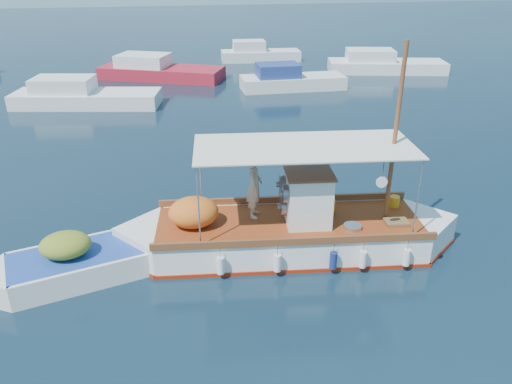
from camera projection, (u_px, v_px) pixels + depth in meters
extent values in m
plane|color=black|center=(274.00, 245.00, 14.50)|extent=(160.00, 160.00, 0.00)
cube|color=white|center=(289.00, 238.00, 14.19)|extent=(7.57, 3.24, 1.08)
cube|color=white|center=(158.00, 244.00, 13.93)|extent=(2.44, 2.44, 1.08)
cube|color=white|center=(414.00, 233.00, 14.46)|extent=(2.44, 2.44, 1.08)
cube|color=maroon|center=(288.00, 248.00, 14.33)|extent=(7.68, 3.33, 0.18)
cube|color=maroon|center=(289.00, 222.00, 13.97)|extent=(7.55, 3.05, 0.06)
cube|color=brown|center=(284.00, 199.00, 15.03)|extent=(7.41, 0.92, 0.20)
cube|color=brown|center=(296.00, 241.00, 12.81)|extent=(7.41, 0.92, 0.20)
cube|color=white|center=(308.00, 198.00, 13.69)|extent=(1.31, 1.39, 1.47)
cube|color=brown|center=(309.00, 172.00, 13.36)|extent=(1.42, 1.50, 0.06)
cylinder|color=slate|center=(286.00, 194.00, 13.23)|extent=(0.27, 0.51, 0.49)
cylinder|color=slate|center=(283.00, 184.00, 13.80)|extent=(0.27, 0.51, 0.49)
cylinder|color=slate|center=(284.00, 206.00, 13.74)|extent=(0.27, 0.51, 0.49)
cylinder|color=brown|center=(395.00, 136.00, 13.11)|extent=(0.13, 0.13, 4.90)
cylinder|color=brown|center=(365.00, 151.00, 13.23)|extent=(1.76, 0.27, 0.08)
cylinder|color=silver|center=(200.00, 173.00, 14.29)|extent=(0.05, 0.05, 2.20)
cylinder|color=silver|center=(199.00, 207.00, 12.35)|extent=(0.05, 0.05, 2.20)
cylinder|color=silver|center=(391.00, 167.00, 14.69)|extent=(0.05, 0.05, 2.20)
cylinder|color=silver|center=(418.00, 199.00, 12.75)|extent=(0.05, 0.05, 2.20)
cube|color=silver|center=(305.00, 147.00, 13.04)|extent=(6.00, 2.97, 0.04)
ellipsoid|color=orange|center=(194.00, 212.00, 13.60)|extent=(1.49, 1.31, 0.82)
cube|color=orange|center=(330.00, 205.00, 14.46)|extent=(0.26, 0.20, 0.39)
cylinder|color=orange|center=(394.00, 202.00, 14.74)|extent=(0.32, 0.32, 0.33)
cube|color=brown|center=(396.00, 223.00, 13.80)|extent=(0.68, 0.51, 0.12)
cylinder|color=#B2B2B2|center=(353.00, 227.00, 13.57)|extent=(0.54, 0.54, 0.12)
cylinder|color=white|center=(382.00, 182.00, 12.51)|extent=(0.30, 0.06, 0.29)
cylinder|color=white|center=(220.00, 265.00, 12.78)|extent=(0.22, 0.22, 0.47)
cylinder|color=navy|center=(333.00, 260.00, 12.99)|extent=(0.22, 0.22, 0.47)
cylinder|color=white|center=(407.00, 257.00, 13.13)|extent=(0.22, 0.22, 0.47)
imported|color=#B5AC96|center=(254.00, 186.00, 13.89)|extent=(0.61, 0.77, 1.85)
cube|color=white|center=(101.00, 263.00, 13.24)|extent=(4.77, 2.87, 0.87)
cube|color=white|center=(9.00, 285.00, 12.35)|extent=(1.68, 1.68, 0.87)
cube|color=white|center=(181.00, 243.00, 14.14)|extent=(1.68, 1.68, 0.87)
cube|color=#22429C|center=(98.00, 249.00, 13.06)|extent=(4.72, 2.68, 0.05)
ellipsoid|color=olive|center=(65.00, 245.00, 12.61)|extent=(1.51, 1.35, 0.64)
cube|color=silver|center=(87.00, 101.00, 27.96)|extent=(8.34, 3.87, 1.00)
cube|color=silver|center=(63.00, 85.00, 27.58)|extent=(3.54, 2.61, 0.80)
cube|color=#AA1C2C|center=(162.00, 74.00, 34.24)|extent=(8.80, 5.89, 1.00)
cube|color=silver|center=(143.00, 60.00, 34.10)|extent=(4.02, 3.51, 0.80)
cube|color=silver|center=(293.00, 84.00, 31.62)|extent=(6.51, 2.21, 1.00)
cube|color=navy|center=(278.00, 70.00, 31.07)|extent=(2.61, 1.87, 0.80)
cube|color=silver|center=(386.00, 68.00, 36.23)|extent=(8.64, 4.34, 1.00)
cube|color=silver|center=(370.00, 55.00, 35.88)|extent=(3.71, 2.88, 0.80)
cube|color=silver|center=(261.00, 57.00, 40.17)|extent=(6.38, 2.42, 1.00)
cube|color=silver|center=(249.00, 46.00, 39.69)|extent=(2.61, 1.86, 0.80)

